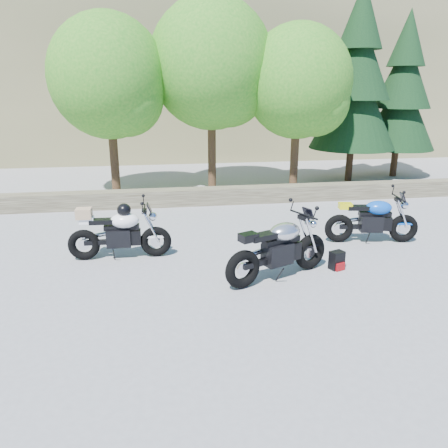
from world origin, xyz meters
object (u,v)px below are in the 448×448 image
at_px(backpack, 337,261).
at_px(silver_bike, 279,249).
at_px(blue_bike, 373,220).
at_px(white_bike, 119,232).

bearing_deg(backpack, silver_bike, 169.46).
xyz_separation_m(silver_bike, blue_bike, (2.69, 1.61, -0.04)).
height_order(silver_bike, white_bike, white_bike).
height_order(blue_bike, backpack, blue_bike).
height_order(silver_bike, blue_bike, silver_bike).
relative_size(silver_bike, blue_bike, 1.02).
bearing_deg(white_bike, blue_bike, 2.23).
relative_size(silver_bike, white_bike, 1.03).
distance_m(silver_bike, backpack, 1.34).
distance_m(white_bike, backpack, 4.50).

